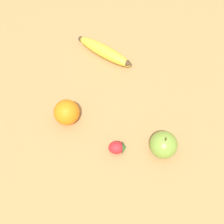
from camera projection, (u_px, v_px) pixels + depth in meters
name	position (u px, v px, depth m)	size (l,w,h in m)	color
ground_plane	(132.00, 93.00, 1.00)	(3.00, 3.00, 0.00)	#A87A47
banana	(105.00, 52.00, 1.04)	(0.17, 0.18, 0.04)	gold
orange	(67.00, 112.00, 0.92)	(0.08, 0.08, 0.08)	orange
strawberry	(118.00, 148.00, 0.90)	(0.06, 0.05, 0.04)	red
apple	(164.00, 145.00, 0.88)	(0.08, 0.08, 0.09)	olive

